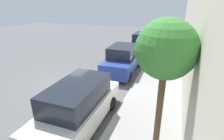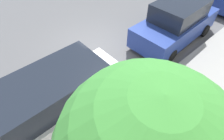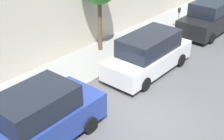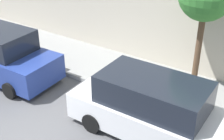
{
  "view_description": "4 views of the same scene",
  "coord_description": "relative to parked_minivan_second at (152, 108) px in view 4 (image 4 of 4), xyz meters",
  "views": [
    {
      "loc": [
        5.73,
        -8.39,
        4.85
      ],
      "look_at": [
        2.21,
        1.0,
        1.0
      ],
      "focal_mm": 28.0,
      "sensor_mm": 36.0,
      "label": 1
    },
    {
      "loc": [
        5.73,
        -3.87,
        5.39
      ],
      "look_at": [
        2.52,
        -1.04,
        1.0
      ],
      "focal_mm": 28.0,
      "sensor_mm": 36.0,
      "label": 2
    },
    {
      "loc": [
        -5.1,
        8.08,
        7.22
      ],
      "look_at": [
        2.42,
        -0.64,
        1.0
      ],
      "focal_mm": 50.0,
      "sensor_mm": 36.0,
      "label": 3
    },
    {
      "loc": [
        -4.55,
        -6.28,
        6.23
      ],
      "look_at": [
        3.43,
        -0.89,
        1.0
      ],
      "focal_mm": 50.0,
      "sensor_mm": 36.0,
      "label": 4
    }
  ],
  "objects": [
    {
      "name": "parked_suv_third",
      "position": [
        -0.14,
        6.55,
        0.01
      ],
      "size": [
        2.1,
        4.86,
        1.98
      ],
      "color": "navy",
      "rests_on": "ground_plane"
    },
    {
      "name": "parked_minivan_second",
      "position": [
        0.0,
        0.0,
        0.0
      ],
      "size": [
        2.02,
        4.92,
        1.9
      ],
      "color": "silver",
      "rests_on": "ground_plane"
    },
    {
      "name": "sidewalk",
      "position": [
        2.66,
        3.08,
        -0.85
      ],
      "size": [
        2.83,
        32.0,
        0.15
      ],
      "color": "gray",
      "rests_on": "ground_plane"
    },
    {
      "name": "ground_plane",
      "position": [
        -2.26,
        3.08,
        -0.92
      ],
      "size": [
        60.0,
        60.0,
        0.0
      ],
      "primitive_type": "plane",
      "color": "#515154"
    }
  ]
}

